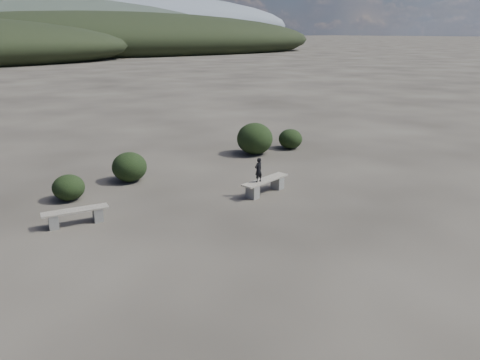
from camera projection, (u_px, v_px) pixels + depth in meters
ground at (330, 255)px, 11.56m from camera, size 1200.00×1200.00×0.00m
bench_left at (76, 215)px, 13.34m from camera, size 1.86×0.62×0.46m
bench_right at (265, 185)px, 15.94m from camera, size 2.05×0.87×0.50m
seated_person at (258, 170)px, 15.49m from camera, size 0.33×0.24×0.82m
shrub_a at (69, 187)px, 15.28m from camera, size 1.04×1.04×0.85m
shrub_b at (129, 167)px, 17.18m from camera, size 1.27×1.27×1.09m
shrub_d at (255, 139)px, 20.98m from camera, size 1.62×1.62×1.41m
shrub_e at (290, 139)px, 22.06m from camera, size 1.11×1.11×0.93m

